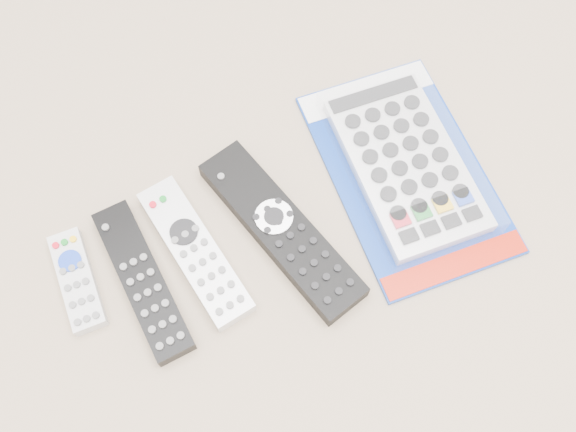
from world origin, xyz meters
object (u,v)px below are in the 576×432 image
remote_silver_dvd (195,252)px  jumbo_remote_packaged (406,163)px  remote_large_black (282,230)px  remote_slim_black (143,281)px  remote_small_grey (77,281)px

remote_silver_dvd → jumbo_remote_packaged: (0.29, -0.03, 0.01)m
remote_large_black → jumbo_remote_packaged: size_ratio=0.78×
remote_slim_black → remote_silver_dvd: bearing=3.6°
remote_large_black → jumbo_remote_packaged: 0.18m
jumbo_remote_packaged → remote_slim_black: bearing=-174.8°
remote_slim_black → remote_silver_dvd: size_ratio=1.01×
remote_slim_black → remote_large_black: remote_large_black is taller
remote_slim_black → remote_silver_dvd: 0.07m
remote_silver_dvd → remote_large_black: (0.10, -0.03, 0.00)m
remote_silver_dvd → remote_large_black: bearing=-17.9°
remote_slim_black → remote_large_black: (0.18, -0.03, 0.00)m
remote_small_grey → remote_silver_dvd: (0.14, -0.04, 0.00)m
remote_slim_black → jumbo_remote_packaged: jumbo_remote_packaged is taller
remote_large_black → remote_silver_dvd: bearing=156.3°
remote_silver_dvd → remote_small_grey: bearing=161.7°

